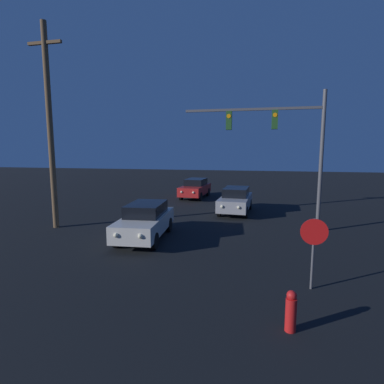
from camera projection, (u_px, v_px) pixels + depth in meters
The scene contains 7 objects.
car_near at pixel (145, 220), 13.30m from camera, with size 2.05×4.53×1.58m.
car_mid at pixel (236, 200), 18.88m from camera, with size 1.96×4.51×1.58m.
car_far at pixel (195, 188), 24.80m from camera, with size 1.99×4.51×1.58m.
traffic_signal_mast at pixel (284, 138), 14.34m from camera, with size 6.66×0.30×6.69m.
stop_sign at pixel (314, 240), 8.33m from camera, with size 0.74×0.07×2.05m.
utility_pole at pixel (50, 125), 14.66m from camera, with size 1.78×0.28×9.96m.
fire_hydrant at pixel (291, 311), 6.48m from camera, with size 0.24×0.24×0.93m.
Camera 1 is at (3.01, 0.75, 3.92)m, focal length 28.00 mm.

